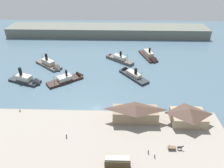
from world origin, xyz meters
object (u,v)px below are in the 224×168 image
at_px(ferry_shed_east_terminal, 188,115).
at_px(pedestrian_near_cart, 66,136).
at_px(mooring_post_east, 20,111).
at_px(ferry_moored_east, 150,57).
at_px(horse_cart, 175,147).
at_px(pedestrian_standing_center, 148,152).
at_px(ferry_approaching_west, 51,65).
at_px(ferry_approaching_east, 130,74).
at_px(ferry_shed_west_terminal, 135,113).
at_px(pedestrian_near_east_shed, 155,156).
at_px(ferry_near_quay, 117,58).
at_px(ferry_mid_harbor, 70,78).
at_px(street_tram, 117,162).
at_px(ferry_moored_west, 28,80).

bearing_deg(ferry_shed_east_terminal, pedestrian_near_cart, -167.86).
height_order(mooring_post_east, ferry_moored_east, ferry_moored_east).
xyz_separation_m(horse_cart, pedestrian_standing_center, (-10.13, -2.08, -0.19)).
bearing_deg(ferry_approaching_west, pedestrian_near_cart, -69.35).
bearing_deg(mooring_post_east, ferry_approaching_east, 35.95).
xyz_separation_m(ferry_shed_west_terminal, horse_cart, (13.95, -16.32, -3.01)).
bearing_deg(pedestrian_near_east_shed, ferry_near_quay, 99.64).
xyz_separation_m(ferry_shed_east_terminal, mooring_post_east, (-75.89, 4.75, -3.18)).
xyz_separation_m(ferry_mid_harbor, ferry_moored_east, (50.92, 31.53, 0.21)).
xyz_separation_m(street_tram, ferry_near_quay, (-0.92, 88.78, -2.34)).
xyz_separation_m(ferry_shed_east_terminal, ferry_near_quay, (-31.14, 64.91, -3.38)).
height_order(street_tram, ferry_moored_west, ferry_moored_west).
bearing_deg(ferry_mid_harbor, ferry_approaching_east, 10.35).
distance_m(horse_cart, ferry_near_quay, 83.58).
height_order(pedestrian_near_east_shed, mooring_post_east, pedestrian_near_east_shed).
bearing_deg(ferry_moored_west, ferry_shed_east_terminal, -21.64).
bearing_deg(pedestrian_near_east_shed, pedestrian_standing_center, 139.04).
distance_m(street_tram, pedestrian_standing_center, 13.02).
distance_m(ferry_near_quay, ferry_approaching_east, 23.22).
distance_m(pedestrian_near_east_shed, ferry_mid_harbor, 70.11).
bearing_deg(pedestrian_near_east_shed, ferry_moored_west, 141.48).
height_order(ferry_shed_west_terminal, ferry_approaching_east, ferry_shed_west_terminal).
height_order(street_tram, pedestrian_near_cart, street_tram).
bearing_deg(ferry_shed_west_terminal, pedestrian_standing_center, -78.28).
height_order(pedestrian_near_east_shed, ferry_approaching_east, ferry_approaching_east).
distance_m(ferry_shed_east_terminal, pedestrian_standing_center, 26.05).
distance_m(horse_cart, pedestrian_near_cart, 42.15).
bearing_deg(ferry_approaching_west, pedestrian_standing_center, -51.64).
bearing_deg(horse_cart, street_tram, -158.94).
distance_m(ferry_shed_west_terminal, horse_cart, 21.68).
xyz_separation_m(horse_cart, ferry_moored_west, (-73.62, 48.31, -0.69)).
relative_size(pedestrian_near_east_shed, ferry_moored_west, 0.07).
height_order(pedestrian_near_cart, ferry_mid_harbor, ferry_mid_harbor).
relative_size(street_tram, pedestrian_standing_center, 5.40).
distance_m(ferry_approaching_west, ferry_moored_east, 68.59).
distance_m(ferry_shed_west_terminal, ferry_near_quay, 64.85).
distance_m(pedestrian_near_east_shed, ferry_moored_east, 88.19).
height_order(pedestrian_standing_center, pedestrian_near_east_shed, pedestrian_standing_center).
height_order(ferry_near_quay, ferry_moored_east, ferry_moored_east).
distance_m(ferry_shed_west_terminal, ferry_approaching_east, 42.71).
bearing_deg(horse_cart, ferry_moored_east, 89.33).
distance_m(ferry_near_quay, ferry_moored_east, 23.58).
distance_m(ferry_shed_east_terminal, ferry_moored_west, 88.70).
bearing_deg(pedestrian_standing_center, ferry_approaching_west, 128.36).
relative_size(ferry_shed_east_terminal, pedestrian_standing_center, 9.01).
xyz_separation_m(ferry_mid_harbor, ferry_moored_west, (-23.67, -3.99, 0.32)).
bearing_deg(horse_cart, ferry_approaching_west, 133.95).
height_order(street_tram, ferry_moored_east, ferry_moored_east).
height_order(ferry_shed_east_terminal, pedestrian_near_east_shed, ferry_shed_east_terminal).
bearing_deg(ferry_moored_west, street_tram, -47.31).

